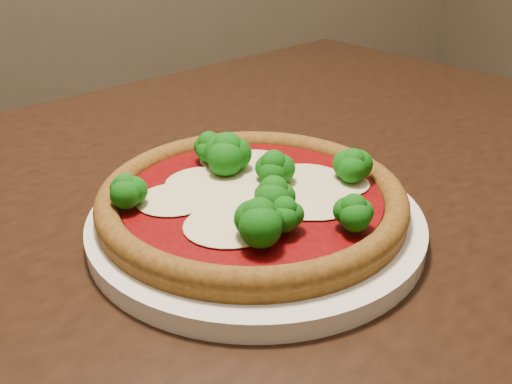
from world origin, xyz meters
name	(u,v)px	position (x,y,z in m)	size (l,w,h in m)	color
dining_table	(189,276)	(-0.07, -0.23, 0.66)	(1.53, 1.22, 0.75)	black
plate	(256,222)	(-0.02, -0.30, 0.76)	(0.31, 0.31, 0.02)	silver
pizza	(253,194)	(-0.02, -0.30, 0.78)	(0.29, 0.29, 0.06)	brown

